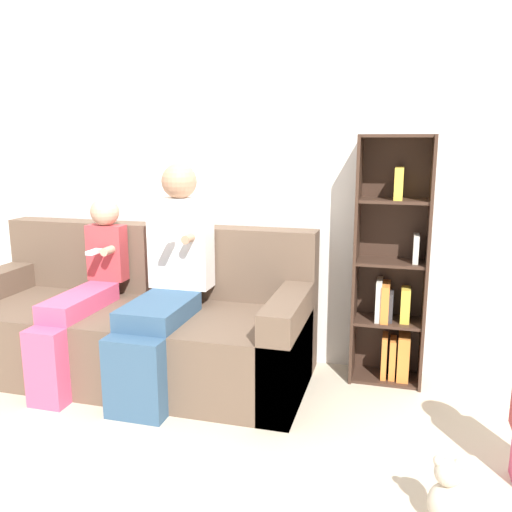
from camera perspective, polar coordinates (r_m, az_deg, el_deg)
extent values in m
plane|color=beige|center=(3.05, -10.21, -16.71)|extent=(14.00, 14.00, 0.00)
cube|color=silver|center=(3.64, -3.95, 9.14)|extent=(10.00, 0.06, 2.55)
cube|color=brown|center=(3.46, -13.32, -9.20)|extent=(2.18, 0.72, 0.44)
cube|color=brown|center=(3.77, -10.25, -3.56)|extent=(2.18, 0.18, 0.91)
cube|color=brown|center=(3.10, 3.28, -9.79)|extent=(0.18, 0.72, 0.61)
cube|color=#335170|center=(3.01, -12.68, -12.54)|extent=(0.32, 0.12, 0.44)
cube|color=#335170|center=(3.18, -10.20, -5.72)|extent=(0.32, 0.53, 0.11)
cube|color=white|center=(3.40, -7.90, 1.37)|extent=(0.38, 0.17, 0.56)
sphere|color=tan|center=(3.35, -8.09, 7.81)|extent=(0.22, 0.22, 0.22)
cylinder|color=tan|center=(3.23, -7.16, 1.83)|extent=(0.05, 0.10, 0.05)
cube|color=white|center=(3.23, -9.22, 1.75)|extent=(0.05, 0.12, 0.02)
cube|color=#DB4C75|center=(3.28, -21.18, -10.95)|extent=(0.21, 0.12, 0.44)
cube|color=#DB4C75|center=(3.46, -18.09, -4.66)|extent=(0.21, 0.59, 0.11)
cube|color=#B73D42|center=(3.69, -15.39, 0.34)|extent=(0.25, 0.11, 0.37)
sphere|color=tan|center=(3.65, -15.63, 4.51)|extent=(0.18, 0.18, 0.18)
cylinder|color=tan|center=(3.56, -15.34, 0.53)|extent=(0.05, 0.10, 0.05)
cube|color=white|center=(3.55, -16.69, 0.43)|extent=(0.05, 0.12, 0.02)
cube|color=#3D281E|center=(3.34, 10.50, -0.46)|extent=(0.02, 0.28, 1.49)
cube|color=#3D281E|center=(3.33, 17.54, -0.85)|extent=(0.02, 0.28, 1.49)
cube|color=#3D281E|center=(3.46, 14.07, -0.19)|extent=(0.43, 0.02, 1.49)
cube|color=#3D281E|center=(3.56, 13.40, -12.31)|extent=(0.39, 0.24, 0.02)
cube|color=#3D281E|center=(3.43, 13.70, -6.68)|extent=(0.39, 0.24, 0.02)
cube|color=#3D281E|center=(3.33, 14.01, -0.65)|extent=(0.39, 0.24, 0.02)
cube|color=#3D281E|center=(3.27, 14.34, 5.67)|extent=(0.39, 0.24, 0.02)
cube|color=#3D281E|center=(3.25, 14.69, 12.14)|extent=(0.39, 0.24, 0.02)
cube|color=beige|center=(3.31, 16.48, 0.77)|extent=(0.03, 0.14, 0.17)
cube|color=gold|center=(3.39, 15.44, -4.97)|extent=(0.05, 0.14, 0.21)
cube|color=#333338|center=(3.40, 13.81, -5.12)|extent=(0.05, 0.14, 0.18)
cube|color=orange|center=(3.50, 15.25, -10.19)|extent=(0.07, 0.17, 0.28)
cube|color=beige|center=(3.39, 12.81, -4.49)|extent=(0.03, 0.19, 0.25)
cube|color=orange|center=(3.39, 13.46, -4.70)|extent=(0.05, 0.21, 0.23)
cube|color=gold|center=(3.26, 14.81, 7.40)|extent=(0.05, 0.20, 0.18)
cube|color=orange|center=(3.51, 13.36, -10.18)|extent=(0.03, 0.16, 0.27)
cube|color=orange|center=(3.51, 14.18, -10.36)|extent=(0.04, 0.14, 0.25)
ellipsoid|color=beige|center=(2.42, 19.35, -23.33)|extent=(0.14, 0.12, 0.17)
sphere|color=beige|center=(2.34, 19.59, -20.68)|extent=(0.11, 0.11, 0.11)
sphere|color=beige|center=(2.32, 18.68, -19.75)|extent=(0.04, 0.04, 0.04)
sphere|color=beige|center=(2.32, 20.65, -19.80)|extent=(0.04, 0.04, 0.04)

